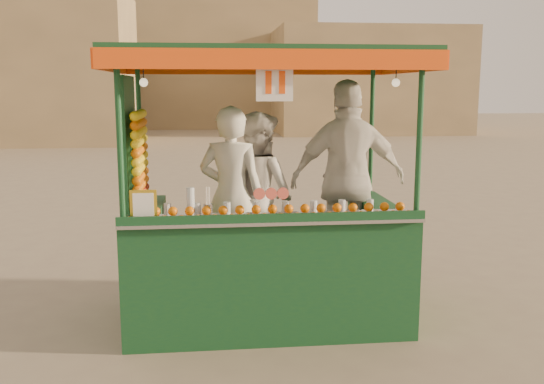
{
  "coord_description": "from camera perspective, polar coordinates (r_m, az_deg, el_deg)",
  "views": [
    {
      "loc": [
        -0.95,
        -5.64,
        2.16
      ],
      "look_at": [
        -0.35,
        -0.2,
        1.22
      ],
      "focal_mm": 39.75,
      "sensor_mm": 36.0,
      "label": 1
    }
  ],
  "objects": [
    {
      "name": "vendor_middle",
      "position": [
        6.03,
        -1.27,
        -0.22
      ],
      "size": [
        0.97,
        1.01,
        1.65
      ],
      "rotation": [
        0.0,
        0.0,
        2.19
      ],
      "color": "silver",
      "rests_on": "ground"
    },
    {
      "name": "vendor_left",
      "position": [
        5.78,
        -3.87,
        -0.34
      ],
      "size": [
        0.71,
        0.57,
        1.71
      ],
      "rotation": [
        0.0,
        0.0,
        2.86
      ],
      "color": "silver",
      "rests_on": "ground"
    },
    {
      "name": "building_center",
      "position": [
        35.68,
        -8.11,
        11.85
      ],
      "size": [
        14.0,
        7.0,
        7.0
      ],
      "primitive_type": "cube",
      "color": "tan",
      "rests_on": "ground"
    },
    {
      "name": "building_right",
      "position": [
        30.69,
        8.9,
        10.31
      ],
      "size": [
        9.0,
        6.0,
        5.0
      ],
      "primitive_type": "cube",
      "color": "tan",
      "rests_on": "ground"
    },
    {
      "name": "vendor_right",
      "position": [
        6.0,
        7.22,
        1.17
      ],
      "size": [
        1.17,
        0.52,
        1.96
      ],
      "rotation": [
        0.0,
        0.0,
        3.18
      ],
      "color": "silver",
      "rests_on": "ground"
    },
    {
      "name": "ground",
      "position": [
        6.12,
        3.14,
        -10.92
      ],
      "size": [
        90.0,
        90.0,
        0.0
      ],
      "primitive_type": "plane",
      "color": "#776855",
      "rests_on": "ground"
    },
    {
      "name": "building_left",
      "position": [
        26.89,
        -24.12,
        10.75
      ],
      "size": [
        10.0,
        6.0,
        6.0
      ],
      "primitive_type": "cube",
      "color": "tan",
      "rests_on": "ground"
    },
    {
      "name": "juice_cart",
      "position": [
        5.59,
        -1.28,
        -4.25
      ],
      "size": [
        2.75,
        1.78,
        2.5
      ],
      "color": "#113E23",
      "rests_on": "ground"
    }
  ]
}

